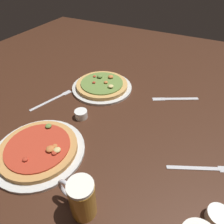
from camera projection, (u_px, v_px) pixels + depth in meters
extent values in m
cube|color=#3D2114|center=(112.00, 118.00, 0.92)|extent=(2.40, 2.40, 0.03)
cylinder|color=silver|center=(39.00, 151.00, 0.75)|extent=(0.33, 0.33, 0.01)
cylinder|color=tan|center=(38.00, 149.00, 0.74)|extent=(0.28, 0.28, 0.02)
cylinder|color=#B73823|center=(38.00, 146.00, 0.73)|extent=(0.23, 0.23, 0.01)
ellipsoid|color=olive|center=(48.00, 126.00, 0.80)|extent=(0.02, 0.02, 0.01)
ellipsoid|color=#C67038|center=(55.00, 146.00, 0.72)|extent=(0.02, 0.02, 0.01)
ellipsoid|color=#C67038|center=(50.00, 149.00, 0.71)|extent=(0.03, 0.03, 0.01)
ellipsoid|color=#DBC67A|center=(57.00, 150.00, 0.71)|extent=(0.03, 0.03, 0.01)
ellipsoid|color=#B73823|center=(25.00, 159.00, 0.68)|extent=(0.02, 0.02, 0.01)
ellipsoid|color=#B73823|center=(54.00, 153.00, 0.70)|extent=(0.02, 0.02, 0.01)
cylinder|color=silver|center=(102.00, 87.00, 1.08)|extent=(0.32, 0.32, 0.01)
cylinder|color=tan|center=(102.00, 85.00, 1.07)|extent=(0.27, 0.27, 0.02)
cylinder|color=olive|center=(102.00, 83.00, 1.07)|extent=(0.22, 0.22, 0.01)
ellipsoid|color=#B73823|center=(94.00, 76.00, 1.11)|extent=(0.02, 0.02, 0.01)
ellipsoid|color=olive|center=(100.00, 76.00, 1.10)|extent=(0.03, 0.03, 0.01)
ellipsoid|color=#C67038|center=(106.00, 82.00, 1.06)|extent=(0.02, 0.02, 0.01)
ellipsoid|color=#B73823|center=(94.00, 82.00, 1.06)|extent=(0.02, 0.02, 0.01)
ellipsoid|color=#C67038|center=(111.00, 77.00, 1.10)|extent=(0.03, 0.03, 0.01)
ellipsoid|color=#DBC67A|center=(111.00, 86.00, 1.02)|extent=(0.03, 0.03, 0.01)
cylinder|color=#B27A23|center=(83.00, 200.00, 0.55)|extent=(0.07, 0.07, 0.12)
cylinder|color=white|center=(80.00, 186.00, 0.51)|extent=(0.07, 0.07, 0.01)
torus|color=silver|center=(69.00, 191.00, 0.57)|extent=(0.08, 0.02, 0.08)
cylinder|color=white|center=(81.00, 114.00, 0.89)|extent=(0.06, 0.06, 0.03)
cylinder|color=white|center=(218.00, 217.00, 0.56)|extent=(0.07, 0.07, 0.03)
cube|color=silver|center=(48.00, 102.00, 0.99)|extent=(0.07, 0.19, 0.01)
cube|color=silver|center=(67.00, 92.00, 1.05)|extent=(0.04, 0.05, 0.00)
cube|color=silver|center=(180.00, 99.00, 1.01)|extent=(0.17, 0.10, 0.01)
cube|color=silver|center=(159.00, 99.00, 1.01)|extent=(0.06, 0.05, 0.00)
cube|color=silver|center=(194.00, 168.00, 0.70)|extent=(0.17, 0.09, 0.01)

